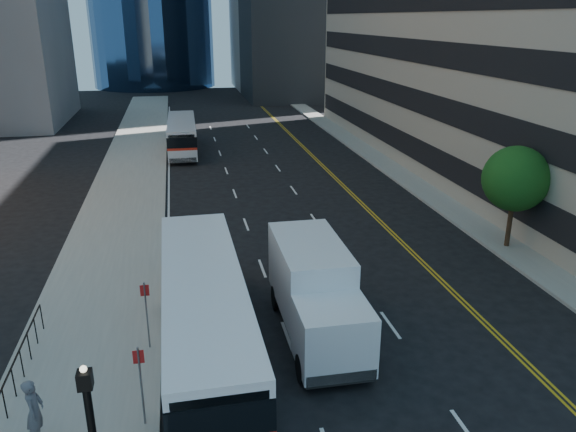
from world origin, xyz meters
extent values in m
plane|color=black|center=(0.00, 0.00, 0.00)|extent=(160.00, 160.00, 0.00)
cube|color=gray|center=(-10.50, 25.00, 0.07)|extent=(5.00, 90.00, 0.15)
cube|color=gray|center=(9.00, 25.00, 0.07)|extent=(2.00, 90.00, 0.15)
cylinder|color=#332114|center=(9.00, 8.00, 1.25)|extent=(0.24, 0.24, 2.20)
sphere|color=#124113|center=(9.00, 8.00, 3.65)|extent=(3.20, 3.20, 3.20)
cube|color=black|center=(-9.00, -6.00, 4.53)|extent=(0.28, 0.28, 0.36)
cube|color=white|center=(-6.48, 1.22, 0.90)|extent=(2.75, 12.03, 1.10)
cube|color=red|center=(-6.48, 1.22, 1.55)|extent=(2.77, 12.05, 0.22)
cube|color=black|center=(-6.48, 1.22, 2.10)|extent=(2.77, 12.05, 0.90)
cube|color=white|center=(-6.48, 1.22, 2.85)|extent=(2.75, 12.03, 0.50)
cylinder|color=black|center=(-7.61, -2.40, 0.50)|extent=(0.31, 1.00, 1.00)
cylinder|color=black|center=(-5.25, -2.37, 0.50)|extent=(0.31, 1.00, 1.00)
cylinder|color=black|center=(-7.70, 4.40, 0.50)|extent=(0.31, 1.00, 1.00)
cylinder|color=black|center=(-5.34, 4.43, 0.50)|extent=(0.31, 1.00, 1.00)
cube|color=silver|center=(-6.60, 33.26, 0.79)|extent=(2.47, 10.62, 0.97)
cube|color=red|center=(-6.60, 33.26, 1.37)|extent=(2.49, 10.64, 0.19)
cube|color=black|center=(-6.60, 33.26, 1.85)|extent=(2.49, 10.64, 0.79)
cube|color=silver|center=(-6.60, 33.26, 2.51)|extent=(2.47, 10.62, 0.44)
cylinder|color=black|center=(-7.68, 30.11, 0.44)|extent=(0.28, 0.89, 0.88)
cylinder|color=black|center=(-5.63, 30.07, 0.44)|extent=(0.28, 0.89, 0.88)
cylinder|color=black|center=(-7.58, 36.10, 0.44)|extent=(0.28, 0.89, 0.88)
cylinder|color=black|center=(-5.53, 36.07, 0.44)|extent=(0.28, 0.89, 0.88)
cube|color=white|center=(-2.50, -0.56, 1.42)|extent=(2.37, 2.17, 2.06)
cube|color=black|center=(-2.50, -1.49, 1.81)|extent=(2.15, 0.07, 1.08)
cube|color=white|center=(-2.48, 2.87, 2.01)|extent=(2.38, 4.72, 2.55)
cube|color=black|center=(-2.48, 1.79, 0.54)|extent=(1.79, 6.48, 0.25)
cylinder|color=black|center=(-3.55, -0.75, 0.47)|extent=(0.28, 0.94, 0.94)
cylinder|color=black|center=(-1.44, -0.76, 0.47)|extent=(0.28, 0.94, 0.94)
cylinder|color=black|center=(-3.52, 4.15, 0.47)|extent=(0.28, 0.94, 0.94)
cylinder|color=black|center=(-1.41, 4.14, 0.47)|extent=(0.28, 0.94, 0.94)
imported|color=#55555C|center=(-11.19, -2.15, 1.11)|extent=(0.49, 0.72, 1.92)
camera|label=1|loc=(-6.96, -15.58, 11.03)|focal=35.00mm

